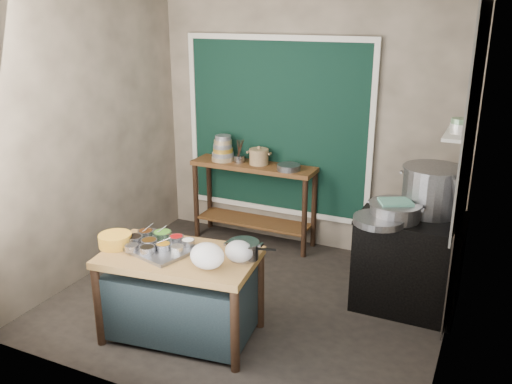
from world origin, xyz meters
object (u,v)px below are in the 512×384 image
at_px(stove_block, 408,263).
at_px(utensil_cup, 240,159).
at_px(prep_table, 181,295).
at_px(steamer, 395,211).
at_px(ceramic_crock, 259,157).
at_px(yellow_basin, 115,240).
at_px(saucepan, 244,250).
at_px(back_counter, 254,203).
at_px(condiment_tray, 157,247).
at_px(stock_pot, 432,190).

relative_size(stove_block, utensil_cup, 6.64).
xyz_separation_m(prep_table, steamer, (1.47, 1.17, 0.58)).
bearing_deg(stove_block, ceramic_crock, 158.03).
bearing_deg(stove_block, steamer, -135.77).
bearing_deg(yellow_basin, saucepan, 12.98).
relative_size(prep_table, back_counter, 0.86).
relative_size(ceramic_crock, steamer, 0.50).
relative_size(condiment_tray, yellow_basin, 2.26).
xyz_separation_m(prep_table, yellow_basin, (-0.57, -0.09, 0.43)).
height_order(ceramic_crock, stock_pot, stock_pot).
relative_size(condiment_tray, utensil_cup, 4.56).
height_order(yellow_basin, utensil_cup, utensil_cup).
bearing_deg(utensil_cup, stove_block, -19.37).
height_order(prep_table, condiment_tray, condiment_tray).
xyz_separation_m(back_counter, utensil_cup, (-0.18, 0.00, 0.52)).
distance_m(yellow_basin, saucepan, 1.10).
bearing_deg(saucepan, stove_block, 27.87).
bearing_deg(utensil_cup, stock_pot, -14.52).
bearing_deg(back_counter, saucepan, -67.06).
distance_m(stove_block, yellow_basin, 2.61).
distance_m(prep_table, yellow_basin, 0.71).
bearing_deg(prep_table, stove_block, 31.48).
xyz_separation_m(saucepan, utensil_cup, (-0.97, 1.87, 0.17)).
distance_m(yellow_basin, steamer, 2.40).
xyz_separation_m(utensil_cup, ceramic_crock, (0.24, 0.01, 0.04)).
relative_size(saucepan, stock_pot, 0.47).
xyz_separation_m(back_counter, ceramic_crock, (0.06, 0.01, 0.55)).
height_order(yellow_basin, steamer, steamer).
xyz_separation_m(prep_table, stove_block, (1.61, 1.30, 0.05)).
bearing_deg(stock_pot, saucepan, -133.23).
height_order(back_counter, stove_block, back_counter).
height_order(prep_table, utensil_cup, utensil_cup).
distance_m(condiment_tray, utensil_cup, 2.04).
height_order(back_counter, utensil_cup, utensil_cup).
relative_size(saucepan, ceramic_crock, 1.10).
height_order(condiment_tray, ceramic_crock, ceramic_crock).
bearing_deg(condiment_tray, stove_block, 34.88).
distance_m(back_counter, condiment_tray, 2.03).
bearing_deg(condiment_tray, ceramic_crock, 90.12).
relative_size(utensil_cup, stock_pot, 0.25).
bearing_deg(saucepan, steamer, 28.09).
bearing_deg(prep_table, stock_pot, 32.81).
height_order(yellow_basin, stock_pot, stock_pot).
bearing_deg(steamer, condiment_tray, -145.98).
height_order(condiment_tray, steamer, steamer).
distance_m(saucepan, steamer, 1.41).
height_order(stove_block, ceramic_crock, ceramic_crock).
bearing_deg(steamer, stove_block, 44.23).
height_order(ceramic_crock, steamer, ceramic_crock).
xyz_separation_m(prep_table, stock_pot, (1.73, 1.46, 0.72)).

